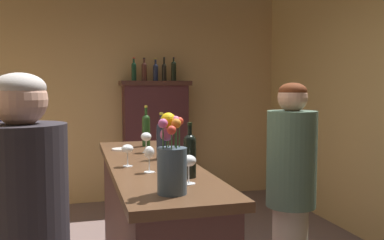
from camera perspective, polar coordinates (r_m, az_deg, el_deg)
name	(u,v)px	position (r m, az deg, el deg)	size (l,w,h in m)	color
wall_back	(95,96)	(5.66, -13.12, 3.27)	(5.15, 0.12, 2.83)	tan
bar_counter	(151,234)	(3.01, -5.61, -15.26)	(0.57, 2.21, 1.02)	#4B2D2A
display_cabinet	(155,140)	(5.50, -5.03, -2.68)	(0.90, 0.39, 1.61)	#442023
wine_bottle_merlot	(146,129)	(3.62, -6.30, -1.19)	(0.07, 0.07, 0.35)	#1F3C19
wine_bottle_malbec	(162,138)	(2.97, -4.18, -2.53)	(0.07, 0.07, 0.33)	#1F2535
wine_bottle_syrah	(190,154)	(2.36, -0.31, -4.61)	(0.07, 0.07, 0.31)	black
wine_glass_front	(127,150)	(2.72, -8.82, -4.02)	(0.08, 0.08, 0.14)	white
wine_glass_mid	(189,162)	(2.20, -0.47, -5.76)	(0.08, 0.08, 0.16)	white
wine_glass_rear	(149,154)	(2.51, -5.88, -4.58)	(0.07, 0.07, 0.16)	white
wine_glass_spare	(146,137)	(3.26, -6.29, -2.36)	(0.08, 0.08, 0.16)	white
flower_arrangement	(172,161)	(2.00, -2.80, -5.67)	(0.14, 0.15, 0.39)	#415262
cheese_plate	(121,149)	(3.44, -9.70, -3.96)	(0.15, 0.15, 0.01)	white
display_bottle_left	(134,71)	(5.42, -7.96, 6.71)	(0.06, 0.06, 0.30)	#133824
display_bottle_midleft	(144,71)	(5.44, -6.56, 6.72)	(0.07, 0.07, 0.30)	#48261E
display_bottle_center	(156,71)	(5.46, -5.01, 6.66)	(0.07, 0.07, 0.29)	#1C243C
display_bottle_midright	(164,71)	(5.49, -3.83, 6.69)	(0.06, 0.06, 0.31)	black
display_bottle_right	(174,70)	(5.51, -2.53, 6.82)	(0.07, 0.07, 0.31)	black
patron_redhead	(10,174)	(3.43, -23.60, -6.73)	(0.39, 0.39, 1.62)	#ABA297
bartender	(291,192)	(2.77, 13.37, -9.56)	(0.31, 0.31, 1.56)	#AEA48E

